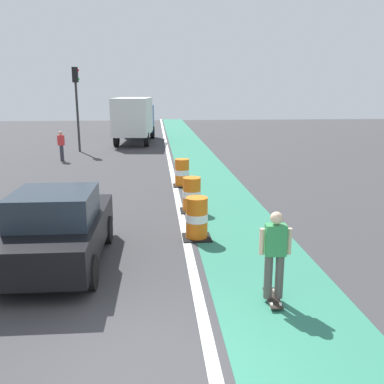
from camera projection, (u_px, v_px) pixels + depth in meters
ground_plane at (148, 376)px, 5.62m from camera, size 100.00×100.00×0.00m
bike_lane_strip at (210, 182)px, 17.44m from camera, size 2.50×80.00×0.01m
lane_divider_stripe at (174, 183)px, 17.32m from camera, size 0.20×80.00×0.01m
skateboarder_on_lane at (275, 254)px, 7.39m from camera, size 0.57×0.81×1.69m
parked_sedan_nearest at (58, 229)px, 9.01m from camera, size 1.96×4.12×1.70m
traffic_barrel_front at (197, 219)px, 10.73m from camera, size 0.73×0.73×1.09m
traffic_barrel_mid at (192, 195)px, 13.16m from camera, size 0.73×0.73×1.09m
traffic_barrel_back at (182, 173)px, 16.66m from camera, size 0.73×0.73×1.09m
delivery_truck_down_block at (135, 117)px, 30.41m from camera, size 2.82×7.74×3.23m
traffic_light_corner at (76, 94)px, 25.56m from camera, size 0.41×0.32×5.10m
pedestrian_crossing at (61, 145)px, 22.56m from camera, size 0.34×0.20×1.61m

